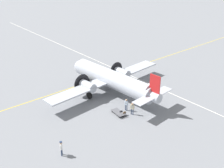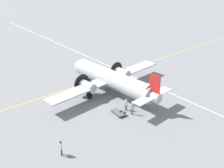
% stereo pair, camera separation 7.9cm
% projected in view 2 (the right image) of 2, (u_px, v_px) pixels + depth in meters
% --- Properties ---
extents(ground_plane, '(300.00, 300.00, 0.00)m').
position_uv_depth(ground_plane, '(112.00, 93.00, 45.09)').
color(ground_plane, slate).
extents(apron_line_eastwest, '(120.00, 0.16, 0.01)m').
position_uv_depth(apron_line_eastwest, '(90.00, 82.00, 49.18)').
color(apron_line_eastwest, gold).
rests_on(apron_line_eastwest, ground_plane).
extents(apron_line_northsouth, '(0.16, 120.00, 0.01)m').
position_uv_depth(apron_line_northsouth, '(143.00, 81.00, 49.29)').
color(apron_line_northsouth, silver).
rests_on(apron_line_northsouth, ground_plane).
extents(airliner_main, '(22.40, 18.21, 5.72)m').
position_uv_depth(airliner_main, '(110.00, 78.00, 44.29)').
color(airliner_main, '#ADB2BC').
rests_on(airliner_main, ground_plane).
extents(crew_foreground, '(0.44, 0.50, 1.83)m').
position_uv_depth(crew_foreground, '(61.00, 147.00, 30.83)').
color(crew_foreground, navy).
rests_on(crew_foreground, ground_plane).
extents(passenger_boarding, '(0.36, 0.58, 1.84)m').
position_uv_depth(passenger_boarding, '(132.00, 107.00, 38.70)').
color(passenger_boarding, navy).
rests_on(passenger_boarding, ground_plane).
extents(ramp_agent, '(0.29, 0.60, 1.80)m').
position_uv_depth(ramp_agent, '(126.00, 104.00, 39.75)').
color(ramp_agent, navy).
rests_on(ramp_agent, ground_plane).
extents(suitcase_near_door, '(0.43, 0.16, 0.60)m').
position_uv_depth(suitcase_near_door, '(124.00, 114.00, 38.84)').
color(suitcase_near_door, '#47331E').
rests_on(suitcase_near_door, ground_plane).
extents(suitcase_upright_spare, '(0.42, 0.18, 0.47)m').
position_uv_depth(suitcase_upright_spare, '(121.00, 112.00, 39.27)').
color(suitcase_upright_spare, '#232328').
rests_on(suitcase_upright_spare, ground_plane).
extents(baggage_cart, '(1.36, 2.40, 0.56)m').
position_uv_depth(baggage_cart, '(118.00, 112.00, 39.13)').
color(baggage_cart, '#56565B').
rests_on(baggage_cart, ground_plane).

